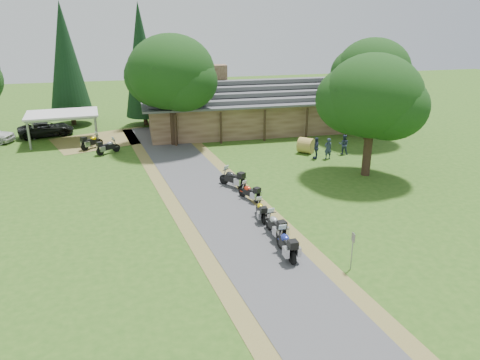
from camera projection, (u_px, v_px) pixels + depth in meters
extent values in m
plane|color=#2C5417|center=(254.00, 250.00, 23.42)|extent=(120.00, 120.00, 0.00)
plane|color=#424244|center=(228.00, 218.00, 26.97)|extent=(51.95, 51.95, 0.00)
imported|color=black|center=(45.00, 125.00, 43.62)|extent=(3.58, 5.76, 2.05)
imported|color=#2D3753|center=(328.00, 147.00, 37.14)|extent=(0.58, 0.43, 1.99)
imported|color=#2D3753|center=(344.00, 143.00, 38.30)|extent=(0.67, 0.60, 1.93)
imported|color=#2D3753|center=(316.00, 146.00, 37.18)|extent=(0.58, 0.68, 2.04)
cylinder|color=olive|center=(306.00, 145.00, 38.74)|extent=(1.73, 1.74, 1.28)
cone|color=black|center=(142.00, 65.00, 45.98)|extent=(3.74, 3.74, 11.97)
cone|color=black|center=(67.00, 65.00, 46.10)|extent=(4.20, 4.20, 12.03)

